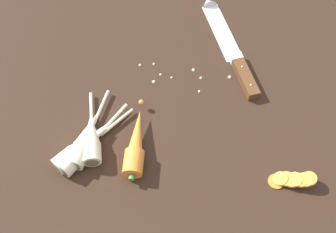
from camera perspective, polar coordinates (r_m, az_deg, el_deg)
name	(u,v)px	position (r cm, az deg, el deg)	size (l,w,h in cm)	color
ground_plane	(169,117)	(91.29, 0.18, -0.10)	(120.00, 90.00, 4.00)	#332116
chefs_knife	(228,42)	(102.78, 8.61, 10.56)	(16.99, 33.15, 4.18)	silver
whole_carrot	(136,144)	(83.48, -4.66, -3.97)	(5.19, 19.30, 4.20)	orange
parsnip_front	(84,147)	(84.81, -11.99, -4.38)	(11.63, 19.37, 4.00)	beige
parsnip_mid_left	(91,138)	(85.60, -11.01, -3.04)	(7.08, 18.15, 4.00)	beige
parsnip_mid_right	(86,139)	(85.71, -11.82, -3.19)	(5.57, 20.33, 4.00)	beige
parsnip_back	(83,147)	(84.92, -12.24, -4.32)	(14.37, 18.01, 4.00)	beige
carrot_slice_stack	(293,180)	(84.62, 17.57, -8.70)	(9.34, 3.84, 3.09)	orange
mince_crumbs	(183,75)	(95.39, 2.13, 6.05)	(22.82, 7.27, 0.88)	silver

